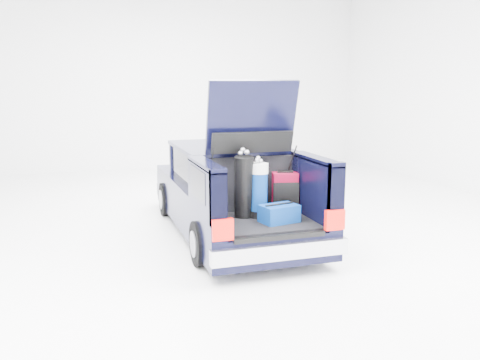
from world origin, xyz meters
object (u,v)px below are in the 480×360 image
object	(u,v)px
black_golf_bag	(244,187)
blue_golf_bag	(259,190)
blue_duffel	(279,213)
car	(229,192)
red_suitcase	(285,192)

from	to	relation	value
black_golf_bag	blue_golf_bag	size ratio (longest dim) A/B	1.12
blue_duffel	black_golf_bag	bearing A→B (deg)	122.84
car	blue_golf_bag	bearing A→B (deg)	-89.34
car	red_suitcase	size ratio (longest dim) A/B	7.85
blue_golf_bag	blue_duffel	bearing A→B (deg)	-60.28
red_suitcase	blue_golf_bag	bearing A→B (deg)	-142.12
red_suitcase	black_golf_bag	xyz separation A→B (m)	(-0.68, -0.17, 0.15)
black_golf_bag	blue_duffel	bearing A→B (deg)	-31.04
car	black_golf_bag	distance (m)	1.42
car	black_golf_bag	size ratio (longest dim) A/B	4.85
blue_golf_bag	blue_duffel	size ratio (longest dim) A/B	1.57
car	blue_duffel	bearing A→B (deg)	-83.71
car	red_suitcase	distance (m)	1.31
car	blue_golf_bag	size ratio (longest dim) A/B	5.44
red_suitcase	blue_golf_bag	world-z (taller)	blue_golf_bag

